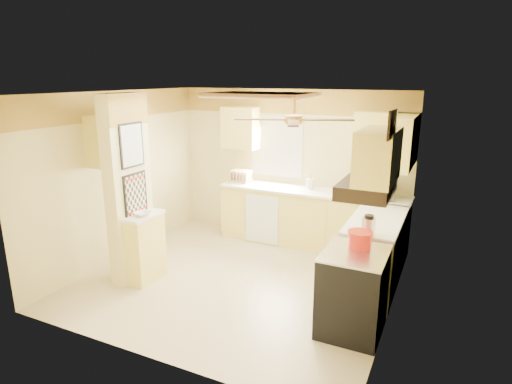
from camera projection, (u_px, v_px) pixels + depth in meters
The scene contains 34 objects.
floor at pixel (239, 279), 5.89m from camera, with size 4.00×4.00×0.00m, color tan.
ceiling at pixel (237, 93), 5.24m from camera, with size 4.00×4.00×0.00m, color white.
wall_back at pixel (290, 165), 7.22m from camera, with size 4.00×4.00×0.00m, color #DFCF88.
wall_front at pixel (142, 240), 3.91m from camera, with size 4.00×4.00×0.00m, color #DFCF88.
wall_left at pixel (120, 176), 6.39m from camera, with size 3.80×3.80×0.00m, color #DFCF88.
wall_right at pixel (398, 211), 4.74m from camera, with size 3.80×3.80×0.00m, color #DFCF88.
wallpaper_border at pixel (291, 102), 6.93m from camera, with size 4.00×0.02×0.40m, color gold.
partition_column at pixel (129, 190), 5.64m from camera, with size 0.20×0.70×2.50m, color #DFCF88.
partition_ledge at pixel (146, 249), 5.76m from camera, with size 0.25×0.55×0.90m, color #EFDF67.
ledge_top at pixel (144, 216), 5.64m from camera, with size 0.28×0.58×0.04m, color white.
lower_cabinets_back at pixel (312, 219), 6.96m from camera, with size 3.00×0.60×0.90m, color #EFDF67.
lower_cabinets_right at pixel (375, 254), 5.60m from camera, with size 0.60×1.40×0.90m, color #EFDF67.
countertop_back at pixel (312, 191), 6.83m from camera, with size 3.04×0.64×0.04m, color white.
countertop_right at pixel (377, 220), 5.48m from camera, with size 0.64×1.44×0.04m, color white.
dishwasher_panel at pixel (262, 219), 7.00m from camera, with size 0.58×0.02×0.80m, color white.
window at pixel (277, 146), 7.23m from camera, with size 0.92×0.02×1.02m.
upper_cab_back_left at pixel (241, 128), 7.26m from camera, with size 0.60×0.35×0.70m, color #EFDF67.
upper_cab_back_right at pixel (386, 136), 6.27m from camera, with size 0.90×0.35×0.70m, color #EFDF67.
upper_cab_right at pixel (401, 142), 5.74m from camera, with size 0.35×1.00×0.70m, color #EFDF67.
upper_cab_left_wall at pixel (113, 139), 5.94m from camera, with size 0.35×0.75×0.70m, color #EFDF67.
upper_cab_over_stove at pixel (378, 156), 4.15m from camera, with size 0.35×0.76×0.52m, color #EFDF67.
stove at pixel (353, 291), 4.60m from camera, with size 0.68×0.77×0.92m.
range_hood at pixel (367, 188), 4.27m from camera, with size 0.50×0.76×0.14m, color black.
poster_menu at pixel (132, 145), 5.44m from camera, with size 0.02×0.42×0.57m.
poster_nashville at pixel (136, 194), 5.61m from camera, with size 0.02×0.42×0.57m.
ceiling_light_panel at pixel (262, 95), 5.64m from camera, with size 1.35×0.95×0.06m.
ceiling_fan at pixel (294, 119), 4.27m from camera, with size 1.15×1.15×0.26m.
vent_grate at pixel (392, 124), 3.69m from camera, with size 0.02×0.40×0.25m, color black.
microwave at pixel (376, 188), 6.35m from camera, with size 0.54×0.37×0.30m, color white.
bowl at pixel (142, 214), 5.56m from camera, with size 0.21×0.21×0.05m, color white.
dutch_oven at pixel (360, 239), 4.59m from camera, with size 0.27×0.27×0.18m.
kettle at pixel (369, 226), 4.85m from camera, with size 0.16×0.16×0.24m.
dish_rack at pixel (241, 178), 7.36m from camera, with size 0.37×0.28×0.20m.
utensil_crock at pixel (310, 184), 6.90m from camera, with size 0.13×0.13×0.25m.
Camera 1 is at (2.50, -4.76, 2.70)m, focal length 30.00 mm.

